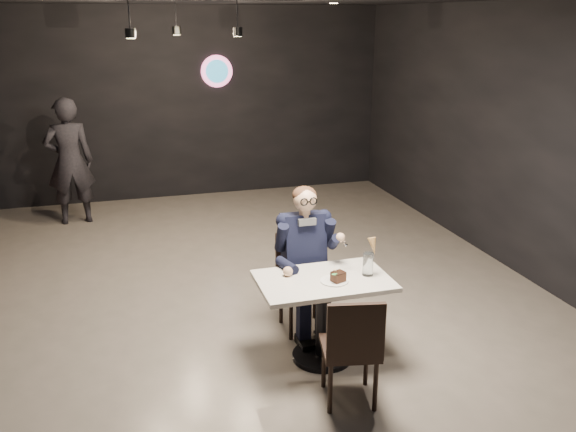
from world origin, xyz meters
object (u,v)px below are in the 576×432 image
object	(u,v)px
chair_far	(303,284)
seated_man	(304,258)
sundae_glass	(368,264)
passerby	(70,161)
main_table	(323,319)
chair_near	(350,346)

from	to	relation	value
chair_far	seated_man	size ratio (longest dim) A/B	0.64
sundae_glass	passerby	distance (m)	5.19
main_table	chair_near	world-z (taller)	chair_near
main_table	seated_man	world-z (taller)	seated_man
main_table	seated_man	distance (m)	0.65
chair_far	sundae_glass	bearing A→B (deg)	-56.83
chair_near	sundae_glass	distance (m)	0.80
passerby	seated_man	bearing A→B (deg)	113.08
main_table	passerby	size ratio (longest dim) A/B	0.61
chair_near	passerby	bearing A→B (deg)	124.78
chair_near	sundae_glass	size ratio (longest dim) A/B	4.64
chair_near	seated_man	world-z (taller)	seated_man
seated_man	main_table	bearing A→B (deg)	-90.00
main_table	passerby	bearing A→B (deg)	116.15
seated_man	sundae_glass	bearing A→B (deg)	-56.83
chair_far	passerby	size ratio (longest dim) A/B	0.51
seated_man	passerby	xyz separation A→B (m)	(-2.20, 3.92, 0.17)
chair_far	seated_man	distance (m)	0.26
chair_far	chair_near	xyz separation A→B (m)	(0.00, -1.16, 0.00)
main_table	chair_near	bearing A→B (deg)	-90.00
chair_far	chair_near	size ratio (longest dim) A/B	1.00
main_table	passerby	distance (m)	5.01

